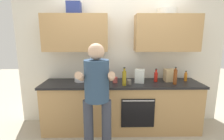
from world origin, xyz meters
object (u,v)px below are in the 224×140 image
at_px(bottle_vinegar, 175,77).
at_px(mixing_bowl, 80,80).
at_px(grocery_bag_produce, 140,76).
at_px(bottle_hotsauce, 156,76).
at_px(bottle_oil, 124,78).
at_px(bottle_soy, 96,77).
at_px(knife_block, 107,75).
at_px(person_standing, 97,92).
at_px(grocery_bag_bread, 170,75).
at_px(cup_stoneware, 129,82).
at_px(bottle_juice, 186,77).
at_px(cup_ceramic, 115,80).

xyz_separation_m(bottle_vinegar, mixing_bowl, (-1.67, 0.22, -0.10)).
distance_m(bottle_vinegar, grocery_bag_produce, 0.60).
relative_size(bottle_hotsauce, bottle_oil, 0.77).
bearing_deg(grocery_bag_produce, bottle_oil, -145.92).
distance_m(bottle_soy, mixing_bowl, 0.35).
height_order(bottle_hotsauce, knife_block, knife_block).
distance_m(person_standing, knife_block, 0.82).
xyz_separation_m(bottle_soy, grocery_bag_bread, (1.36, 0.15, -0.02)).
xyz_separation_m(bottle_hotsauce, mixing_bowl, (-1.39, 0.03, -0.06)).
height_order(bottle_soy, cup_stoneware, bottle_soy).
bearing_deg(bottle_oil, knife_block, 135.90).
height_order(grocery_bag_produce, grocery_bag_bread, grocery_bag_produce).
distance_m(bottle_hotsauce, mixing_bowl, 1.39).
bearing_deg(bottle_soy, knife_block, 41.40).
xyz_separation_m(bottle_soy, bottle_oil, (0.49, -0.12, 0.01)).
bearing_deg(bottle_vinegar, bottle_soy, 177.00).
bearing_deg(person_standing, bottle_juice, 26.39).
bearing_deg(cup_ceramic, grocery_bag_bread, 5.44).
bearing_deg(bottle_hotsauce, grocery_bag_bread, 6.04).
distance_m(bottle_juice, cup_ceramic, 1.32).
height_order(bottle_hotsauce, grocery_bag_bread, bottle_hotsauce).
distance_m(knife_block, grocery_bag_produce, 0.60).
bearing_deg(mixing_bowl, cup_ceramic, -8.83).
relative_size(bottle_hotsauce, mixing_bowl, 1.16).
bearing_deg(grocery_bag_bread, bottle_juice, -0.07).
xyz_separation_m(cup_stoneware, knife_block, (-0.39, 0.22, 0.07)).
bearing_deg(bottle_soy, mixing_bowl, 153.20).
relative_size(cup_ceramic, grocery_bag_bread, 0.46).
bearing_deg(cup_stoneware, bottle_oil, -144.76).
height_order(bottle_soy, knife_block, bottle_soy).
height_order(bottle_oil, grocery_bag_produce, bottle_oil).
distance_m(bottle_hotsauce, bottle_juice, 0.56).
xyz_separation_m(bottle_hotsauce, knife_block, (-0.90, 0.05, 0.02)).
height_order(bottle_juice, knife_block, knife_block).
height_order(bottle_vinegar, mixing_bowl, bottle_vinegar).
bearing_deg(bottle_juice, grocery_bag_bread, 179.93).
bearing_deg(bottle_soy, person_standing, -84.31).
height_order(bottle_hotsauce, cup_ceramic, bottle_hotsauce).
bearing_deg(bottle_vinegar, cup_ceramic, 173.10).
relative_size(bottle_vinegar, bottle_oil, 0.97).
relative_size(bottle_hotsauce, grocery_bag_produce, 1.03).
xyz_separation_m(bottle_oil, grocery_bag_produce, (0.30, 0.20, -0.02)).
relative_size(person_standing, bottle_hotsauce, 6.76).
bearing_deg(grocery_bag_produce, bottle_soy, -173.95).
xyz_separation_m(mixing_bowl, grocery_bag_produce, (1.09, -0.07, 0.08)).
height_order(bottle_vinegar, cup_stoneware, bottle_vinegar).
distance_m(bottle_soy, bottle_juice, 1.66).
xyz_separation_m(bottle_juice, cup_ceramic, (-1.31, -0.10, -0.03)).
height_order(bottle_juice, cup_stoneware, bottle_juice).
distance_m(mixing_bowl, grocery_bag_produce, 1.09).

